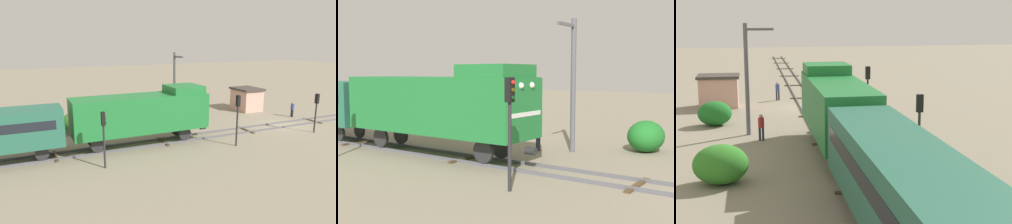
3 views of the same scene
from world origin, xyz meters
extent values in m
cube|color=#4C3823|center=(0.00, 4.36, 0.04)|extent=(2.40, 0.24, 0.09)
cube|color=#4C3823|center=(0.00, 13.09, 0.04)|extent=(2.40, 0.24, 0.09)
cube|color=#4C3823|center=(0.00, 21.82, 0.04)|extent=(2.40, 0.24, 0.09)
cube|color=#1E7233|center=(0.00, 15.06, 2.71)|extent=(2.90, 11.00, 2.90)
cube|color=#1E7233|center=(0.00, 11.16, 4.46)|extent=(2.75, 2.80, 0.60)
cube|color=#1E7233|center=(0.00, 9.51, 2.71)|extent=(2.84, 0.10, 2.84)
cube|color=white|center=(0.00, 9.47, 2.51)|extent=(2.46, 0.06, 0.20)
sphere|color=white|center=(-0.45, 9.46, 3.81)|extent=(0.28, 0.28, 0.28)
sphere|color=white|center=(0.45, 9.46, 3.81)|extent=(0.28, 0.28, 0.28)
cylinder|color=#262628|center=(0.00, 9.21, 0.86)|extent=(0.36, 0.50, 0.36)
cylinder|color=#262628|center=(-0.72, 11.36, 0.71)|extent=(0.18, 1.10, 1.10)
cylinder|color=#262628|center=(0.72, 11.36, 0.71)|extent=(0.18, 1.10, 1.10)
cylinder|color=#262628|center=(-0.72, 18.76, 0.71)|extent=(0.18, 1.10, 1.10)
cylinder|color=#262628|center=(0.72, 18.76, 0.71)|extent=(0.18, 1.10, 1.10)
cylinder|color=#262628|center=(-0.72, 22.76, 0.64)|extent=(0.16, 0.96, 0.96)
cylinder|color=#262628|center=(0.72, 22.76, 0.64)|extent=(0.16, 0.96, 0.96)
cylinder|color=#262628|center=(-3.40, 8.01, 2.10)|extent=(0.14, 0.14, 4.21)
cube|color=black|center=(-3.40, 8.01, 3.76)|extent=(0.32, 0.24, 0.90)
sphere|color=red|center=(-3.40, 7.87, 4.03)|extent=(0.16, 0.16, 0.16)
sphere|color=#3C3306|center=(-3.40, 7.87, 3.75)|extent=(0.16, 0.16, 0.16)
sphere|color=black|center=(-3.40, 7.87, 3.47)|extent=(0.16, 0.16, 0.16)
cylinder|color=#262B38|center=(4.10, 11.33, 0.42)|extent=(0.15, 0.15, 0.85)
cylinder|color=#262B38|center=(4.30, 11.33, 0.42)|extent=(0.15, 0.15, 0.85)
cylinder|color=maroon|center=(4.20, 11.33, 1.16)|extent=(0.38, 0.38, 0.62)
sphere|color=tan|center=(4.20, 11.33, 1.58)|extent=(0.23, 0.23, 0.23)
cylinder|color=#595960|center=(5.00, 9.61, 3.65)|extent=(0.28, 0.28, 7.29)
cube|color=#595960|center=(4.10, 9.61, 6.89)|extent=(1.80, 0.16, 0.16)
ellipsoid|color=#1E6D26|center=(7.37, 6.29, 0.87)|extent=(2.40, 1.96, 1.75)
ellipsoid|color=#317C26|center=(6.24, 19.48, 0.95)|extent=(2.60, 2.13, 1.89)
camera|label=1|loc=(-24.41, 23.73, 8.64)|focal=35.00mm
camera|label=2|loc=(-15.92, -0.67, 4.37)|focal=45.00mm
camera|label=3|loc=(4.64, 43.31, 7.93)|focal=55.00mm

